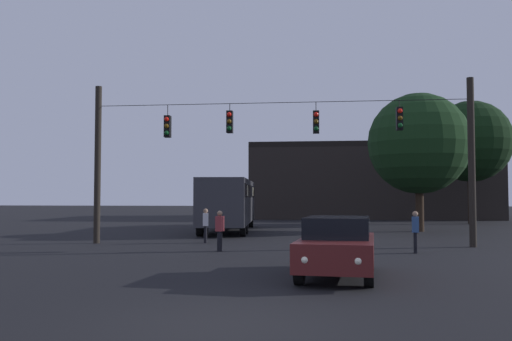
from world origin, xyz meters
name	(u,v)px	position (x,y,z in m)	size (l,w,h in m)	color
ground_plane	(290,230)	(0.00, 24.50, 0.00)	(168.00, 168.00, 0.00)	black
overhead_signal_span	(277,151)	(-0.01, 14.27, 3.95)	(16.15, 0.44, 6.92)	black
city_bus	(229,200)	(-3.53, 23.08, 1.87)	(3.28, 11.15, 3.00)	#2D2D33
car_near_right	(338,245)	(2.19, 5.47, 0.80)	(2.23, 4.47, 1.52)	#511919
pedestrian_crossing_left	(206,224)	(-3.23, 14.99, 0.84)	(0.31, 0.40, 1.51)	black
pedestrian_crossing_center	(220,229)	(-1.96, 11.47, 0.84)	(0.29, 0.39, 1.51)	black
pedestrian_crossing_right	(415,230)	(5.20, 11.58, 0.85)	(0.29, 0.39, 1.52)	black
corner_building	(368,182)	(6.63, 45.38, 3.46)	(22.07, 12.45, 6.91)	black
tree_left_silhouette	(419,144)	(7.62, 24.01, 5.15)	(5.93, 5.93, 8.13)	#2D2116
tree_behind_building	(471,142)	(13.14, 33.53, 6.17)	(6.10, 6.10, 9.24)	black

